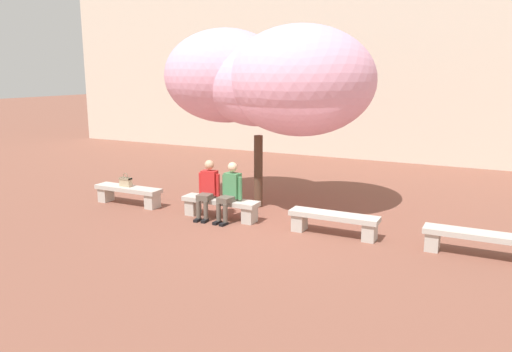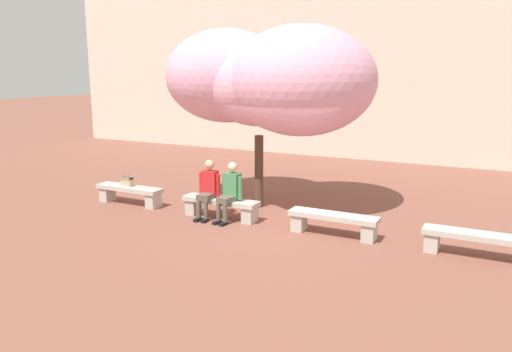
# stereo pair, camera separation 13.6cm
# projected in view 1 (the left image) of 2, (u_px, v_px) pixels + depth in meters

# --- Properties ---
(ground_plane) EXTENTS (100.00, 100.00, 0.00)m
(ground_plane) POSITION_uv_depth(u_px,v_px,m) (274.00, 226.00, 10.55)
(ground_plane) COLOR brown
(building_facade) EXTENTS (28.00, 4.00, 7.40)m
(building_facade) POSITION_uv_depth(u_px,v_px,m) (391.00, 58.00, 19.31)
(building_facade) COLOR beige
(building_facade) RESTS_ON ground
(stone_bench_west_end) EXTENTS (1.80, 0.42, 0.45)m
(stone_bench_west_end) POSITION_uv_depth(u_px,v_px,m) (128.00, 193.00, 12.20)
(stone_bench_west_end) COLOR #BCB7AD
(stone_bench_west_end) RESTS_ON ground
(stone_bench_near_west) EXTENTS (1.80, 0.42, 0.45)m
(stone_bench_near_west) POSITION_uv_depth(u_px,v_px,m) (220.00, 205.00, 11.06)
(stone_bench_near_west) COLOR #BCB7AD
(stone_bench_near_west) RESTS_ON ground
(stone_bench_center) EXTENTS (1.80, 0.42, 0.45)m
(stone_bench_center) POSITION_uv_depth(u_px,v_px,m) (334.00, 221.00, 9.92)
(stone_bench_center) COLOR #BCB7AD
(stone_bench_center) RESTS_ON ground
(stone_bench_near_east) EXTENTS (1.80, 0.42, 0.45)m
(stone_bench_near_east) POSITION_uv_depth(u_px,v_px,m) (476.00, 240.00, 8.77)
(stone_bench_near_east) COLOR #BCB7AD
(stone_bench_near_east) RESTS_ON ground
(person_seated_left) EXTENTS (0.51, 0.71, 1.29)m
(person_seated_left) POSITION_uv_depth(u_px,v_px,m) (208.00, 187.00, 11.05)
(person_seated_left) COLOR black
(person_seated_left) RESTS_ON ground
(person_seated_right) EXTENTS (0.51, 0.71, 1.29)m
(person_seated_right) POSITION_uv_depth(u_px,v_px,m) (230.00, 190.00, 10.81)
(person_seated_right) COLOR black
(person_seated_right) RESTS_ON ground
(handbag) EXTENTS (0.30, 0.15, 0.34)m
(handbag) POSITION_uv_depth(u_px,v_px,m) (126.00, 181.00, 12.18)
(handbag) COLOR tan
(handbag) RESTS_ON stone_bench_west_end
(cherry_tree_main) EXTENTS (5.16, 3.58, 4.25)m
(cherry_tree_main) POSITION_uv_depth(u_px,v_px,m) (268.00, 80.00, 11.54)
(cherry_tree_main) COLOR #513828
(cherry_tree_main) RESTS_ON ground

